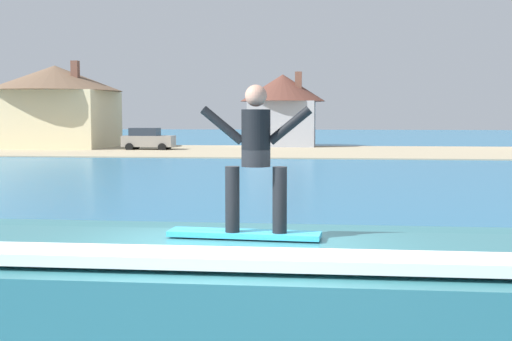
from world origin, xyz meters
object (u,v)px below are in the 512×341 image
object	(u,v)px
wave_crest	(206,300)
tree_tall_bare	(106,102)
surfboard	(244,234)
car_near_shore	(148,139)
surfer	(256,151)
house_with_chimney	(55,102)
house_small_cottage	(283,106)

from	to	relation	value
wave_crest	tree_tall_bare	xyz separation A→B (m)	(-19.50, 54.01, 3.47)
surfboard	car_near_shore	world-z (taller)	car_near_shore
surfer	car_near_shore	bearing A→B (deg)	106.74
car_near_shore	surfboard	bearing A→B (deg)	-73.40
surfer	house_with_chimney	world-z (taller)	house_with_chimney
wave_crest	surfboard	world-z (taller)	surfboard
surfer	house_small_cottage	xyz separation A→B (m)	(-3.41, 54.44, 1.24)
house_with_chimney	tree_tall_bare	size ratio (longest dim) A/B	2.07
house_small_cottage	surfer	bearing A→B (deg)	-86.42
wave_crest	tree_tall_bare	world-z (taller)	tree_tall_bare
car_near_shore	house_small_cottage	bearing A→B (deg)	36.67
wave_crest	surfboard	xyz separation A→B (m)	(0.47, -0.21, 0.83)
car_near_shore	tree_tall_bare	size ratio (longest dim) A/B	0.74
house_small_cottage	tree_tall_bare	xyz separation A→B (m)	(-16.70, -0.16, 0.46)
surfer	house_with_chimney	bearing A→B (deg)	114.99
surfboard	car_near_shore	xyz separation A→B (m)	(-13.86, 46.49, -0.60)
house_small_cottage	tree_tall_bare	size ratio (longest dim) A/B	1.40
car_near_shore	tree_tall_bare	distance (m)	10.37
surfboard	surfer	xyz separation A→B (m)	(0.14, -0.06, 0.94)
surfer	car_near_shore	world-z (taller)	surfer
surfboard	house_with_chimney	size ratio (longest dim) A/B	0.15
car_near_shore	house_small_cottage	world-z (taller)	house_small_cottage
house_with_chimney	surfer	bearing A→B (deg)	-65.01
surfboard	tree_tall_bare	world-z (taller)	tree_tall_bare
wave_crest	house_with_chimney	size ratio (longest dim) A/B	0.80
surfboard	house_small_cottage	bearing A→B (deg)	93.44
surfer	wave_crest	bearing A→B (deg)	156.38
wave_crest	car_near_shore	bearing A→B (deg)	106.13
tree_tall_bare	wave_crest	bearing A→B (deg)	-70.15
surfboard	house_with_chimney	distance (m)	54.38
tree_tall_bare	car_near_shore	bearing A→B (deg)	-51.65
tree_tall_bare	house_small_cottage	bearing A→B (deg)	0.55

